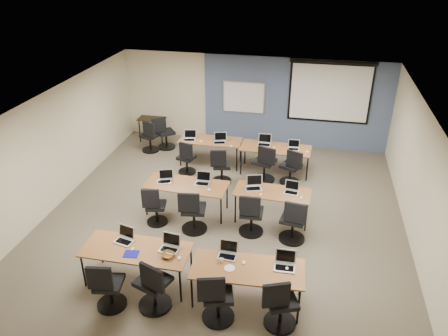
% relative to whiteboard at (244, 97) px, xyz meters
% --- Properties ---
extents(floor, '(8.00, 9.00, 0.02)m').
position_rel_whiteboard_xyz_m(floor, '(0.30, -4.43, -1.45)').
color(floor, '#6B6354').
rests_on(floor, ground).
extents(ceiling, '(8.00, 9.00, 0.02)m').
position_rel_whiteboard_xyz_m(ceiling, '(0.30, -4.43, 1.25)').
color(ceiling, white).
rests_on(ceiling, ground).
extents(wall_back, '(8.00, 0.04, 2.70)m').
position_rel_whiteboard_xyz_m(wall_back, '(0.30, 0.07, -0.10)').
color(wall_back, beige).
rests_on(wall_back, ground).
extents(wall_front, '(8.00, 0.04, 2.70)m').
position_rel_whiteboard_xyz_m(wall_front, '(0.30, -8.93, -0.10)').
color(wall_front, beige).
rests_on(wall_front, ground).
extents(wall_left, '(0.04, 9.00, 2.70)m').
position_rel_whiteboard_xyz_m(wall_left, '(-3.70, -4.43, -0.10)').
color(wall_left, beige).
rests_on(wall_left, ground).
extents(wall_right, '(0.04, 9.00, 2.70)m').
position_rel_whiteboard_xyz_m(wall_right, '(4.30, -4.43, -0.10)').
color(wall_right, beige).
rests_on(wall_right, ground).
extents(blue_accent_panel, '(5.50, 0.04, 2.70)m').
position_rel_whiteboard_xyz_m(blue_accent_panel, '(1.55, 0.04, -0.10)').
color(blue_accent_panel, '#3D5977').
rests_on(blue_accent_panel, wall_back).
extents(whiteboard, '(1.28, 0.03, 0.98)m').
position_rel_whiteboard_xyz_m(whiteboard, '(0.00, 0.00, 0.00)').
color(whiteboard, '#B4B4B4').
rests_on(whiteboard, wall_back).
extents(projector_screen, '(2.40, 0.10, 1.82)m').
position_rel_whiteboard_xyz_m(projector_screen, '(2.50, -0.02, 0.44)').
color(projector_screen, black).
rests_on(projector_screen, wall_back).
extents(training_table_front_left, '(1.94, 0.81, 0.73)m').
position_rel_whiteboard_xyz_m(training_table_front_left, '(-0.79, -6.67, -0.76)').
color(training_table_front_left, brown).
rests_on(training_table_front_left, floor).
extents(training_table_front_right, '(1.91, 0.79, 0.73)m').
position_rel_whiteboard_xyz_m(training_table_front_right, '(1.24, -6.77, -0.76)').
color(training_table_front_right, olive).
rests_on(training_table_front_right, floor).
extents(training_table_mid_left, '(1.87, 0.78, 0.73)m').
position_rel_whiteboard_xyz_m(training_table_mid_left, '(-0.58, -4.22, -0.76)').
color(training_table_mid_left, olive).
rests_on(training_table_mid_left, floor).
extents(training_table_mid_right, '(1.67, 0.69, 0.73)m').
position_rel_whiteboard_xyz_m(training_table_mid_right, '(1.37, -4.15, -0.77)').
color(training_table_mid_right, olive).
rests_on(training_table_mid_right, floor).
extents(training_table_back_left, '(1.72, 0.72, 0.73)m').
position_rel_whiteboard_xyz_m(training_table_back_left, '(-0.63, -1.70, -0.77)').
color(training_table_back_left, brown).
rests_on(training_table_back_left, floor).
extents(training_table_back_right, '(1.87, 0.78, 0.73)m').
position_rel_whiteboard_xyz_m(training_table_back_right, '(1.19, -1.83, -0.76)').
color(training_table_back_right, '#945530').
rests_on(training_table_back_right, floor).
extents(laptop_0, '(0.34, 0.29, 0.25)m').
position_rel_whiteboard_xyz_m(laptop_0, '(-1.09, -6.47, -0.66)').
color(laptop_0, silver).
rests_on(laptop_0, training_table_front_left).
extents(mouse_0, '(0.07, 0.10, 0.03)m').
position_rel_whiteboard_xyz_m(mouse_0, '(-0.85, -6.69, -0.71)').
color(mouse_0, white).
rests_on(mouse_0, training_table_front_left).
extents(task_chair_0, '(0.51, 0.51, 0.99)m').
position_rel_whiteboard_xyz_m(task_chair_0, '(-1.04, -7.41, -1.04)').
color(task_chair_0, black).
rests_on(task_chair_0, floor).
extents(laptop_1, '(0.34, 0.29, 0.26)m').
position_rel_whiteboard_xyz_m(laptop_1, '(-0.20, -6.53, -0.66)').
color(laptop_1, silver).
rests_on(laptop_1, training_table_front_left).
extents(mouse_1, '(0.08, 0.11, 0.04)m').
position_rel_whiteboard_xyz_m(mouse_1, '(0.04, -6.76, -0.71)').
color(mouse_1, white).
rests_on(mouse_1, training_table_front_left).
extents(task_chair_1, '(0.60, 0.58, 1.05)m').
position_rel_whiteboard_xyz_m(task_chair_1, '(-0.27, -7.26, -1.01)').
color(task_chair_1, black).
rests_on(task_chair_1, floor).
extents(laptop_2, '(0.33, 0.28, 0.25)m').
position_rel_whiteboard_xyz_m(laptop_2, '(0.84, -6.50, -0.66)').
color(laptop_2, silver).
rests_on(laptop_2, training_table_front_right).
extents(mouse_2, '(0.06, 0.10, 0.04)m').
position_rel_whiteboard_xyz_m(mouse_2, '(1.15, -6.65, -0.71)').
color(mouse_2, white).
rests_on(mouse_2, training_table_front_right).
extents(task_chair_2, '(0.55, 0.55, 1.02)m').
position_rel_whiteboard_xyz_m(task_chair_2, '(0.82, -7.31, -1.03)').
color(task_chair_2, black).
rests_on(task_chair_2, floor).
extents(laptop_3, '(0.35, 0.30, 0.27)m').
position_rel_whiteboard_xyz_m(laptop_3, '(1.84, -6.59, -0.65)').
color(laptop_3, '#BABAC4').
rests_on(laptop_3, training_table_front_right).
extents(mouse_3, '(0.07, 0.11, 0.04)m').
position_rel_whiteboard_xyz_m(mouse_3, '(1.89, -6.66, -0.71)').
color(mouse_3, white).
rests_on(mouse_3, training_table_front_right).
extents(task_chair_3, '(0.57, 0.54, 1.01)m').
position_rel_whiteboard_xyz_m(task_chair_3, '(1.84, -7.22, -1.03)').
color(task_chair_3, black).
rests_on(task_chair_3, floor).
extents(laptop_4, '(0.33, 0.28, 0.25)m').
position_rel_whiteboard_xyz_m(laptop_4, '(-1.10, -4.18, -0.66)').
color(laptop_4, '#B9B9BD').
rests_on(laptop_4, training_table_mid_left).
extents(mouse_4, '(0.08, 0.11, 0.03)m').
position_rel_whiteboard_xyz_m(mouse_4, '(-0.95, -4.29, -0.71)').
color(mouse_4, white).
rests_on(mouse_4, training_table_mid_left).
extents(task_chair_4, '(0.47, 0.47, 0.95)m').
position_rel_whiteboard_xyz_m(task_chair_4, '(-1.13, -4.86, -1.06)').
color(task_chair_4, black).
rests_on(task_chair_4, floor).
extents(laptop_5, '(0.33, 0.28, 0.25)m').
position_rel_whiteboard_xyz_m(laptop_5, '(-0.23, -4.10, -0.66)').
color(laptop_5, silver).
rests_on(laptop_5, training_table_mid_left).
extents(mouse_5, '(0.09, 0.11, 0.03)m').
position_rel_whiteboard_xyz_m(mouse_5, '(-0.01, -4.38, -0.71)').
color(mouse_5, white).
rests_on(mouse_5, training_table_mid_left).
extents(task_chair_5, '(0.56, 0.56, 1.03)m').
position_rel_whiteboard_xyz_m(task_chair_5, '(-0.24, -4.94, -1.02)').
color(task_chair_5, black).
rests_on(task_chair_5, floor).
extents(laptop_6, '(0.36, 0.31, 0.27)m').
position_rel_whiteboard_xyz_m(laptop_6, '(0.93, -4.07, -0.65)').
color(laptop_6, silver).
rests_on(laptop_6, training_table_mid_right).
extents(mouse_6, '(0.06, 0.09, 0.03)m').
position_rel_whiteboard_xyz_m(mouse_6, '(1.13, -4.35, -0.71)').
color(mouse_6, white).
rests_on(mouse_6, training_table_mid_right).
extents(task_chair_6, '(0.53, 0.53, 1.01)m').
position_rel_whiteboard_xyz_m(task_chair_6, '(1.00, -4.78, -1.03)').
color(task_chair_6, black).
rests_on(task_chair_6, floor).
extents(laptop_7, '(0.31, 0.27, 0.24)m').
position_rel_whiteboard_xyz_m(laptop_7, '(1.77, -4.08, -0.66)').
color(laptop_7, '#B5B5B5').
rests_on(laptop_7, training_table_mid_right).
extents(mouse_7, '(0.07, 0.11, 0.04)m').
position_rel_whiteboard_xyz_m(mouse_7, '(2.00, -4.29, -0.71)').
color(mouse_7, white).
rests_on(mouse_7, training_table_mid_right).
extents(task_chair_7, '(0.55, 0.55, 1.03)m').
position_rel_whiteboard_xyz_m(task_chair_7, '(1.89, -4.86, -1.02)').
color(task_chair_7, black).
rests_on(task_chair_7, floor).
extents(laptop_8, '(0.35, 0.29, 0.26)m').
position_rel_whiteboard_xyz_m(laptop_8, '(-1.20, -1.79, -0.66)').
color(laptop_8, '#B2B2B4').
rests_on(laptop_8, training_table_back_left).
extents(mouse_8, '(0.07, 0.11, 0.04)m').
position_rel_whiteboard_xyz_m(mouse_8, '(-0.85, -1.86, -0.71)').
color(mouse_8, white).
rests_on(mouse_8, training_table_back_left).
extents(task_chair_8, '(0.48, 0.47, 0.96)m').
position_rel_whiteboard_xyz_m(task_chair_8, '(-1.12, -2.40, -1.06)').
color(task_chair_8, black).
rests_on(task_chair_8, floor).
extents(laptop_9, '(0.35, 0.29, 0.26)m').
position_rel_whiteboard_xyz_m(laptop_9, '(-0.34, -1.80, -0.66)').
color(laptop_9, silver).
rests_on(laptop_9, training_table_back_left).
extents(mouse_9, '(0.07, 0.10, 0.03)m').
position_rel_whiteboard_xyz_m(mouse_9, '(0.02, -1.99, -0.71)').
color(mouse_9, white).
rests_on(mouse_9, training_table_back_left).
extents(task_chair_9, '(0.50, 0.50, 0.98)m').
position_rel_whiteboard_xyz_m(task_chair_9, '(-0.11, -2.70, -1.05)').
color(task_chair_9, black).
rests_on(task_chair_9, floor).
extents(laptop_10, '(0.36, 0.30, 0.27)m').
position_rel_whiteboard_xyz_m(laptop_10, '(0.87, -1.68, -0.65)').
color(laptop_10, '#A5A6B2').
rests_on(laptop_10, training_table_back_right).
extents(mouse_10, '(0.07, 0.10, 0.03)m').
position_rel_whiteboard_xyz_m(mouse_10, '(1.15, -1.86, -0.71)').
color(mouse_10, white).
rests_on(mouse_10, training_table_back_right).
extents(task_chair_10, '(0.59, 0.58, 1.05)m').
position_rel_whiteboard_xyz_m(task_chair_10, '(0.99, -2.41, -1.01)').
color(task_chair_10, black).
rests_on(task_chair_10, floor).
extents(laptop_11, '(0.30, 0.26, 0.23)m').
position_rel_whiteboard_xyz_m(laptop_11, '(1.66, -1.81, -0.66)').
color(laptop_11, '#A5A4B1').
rests_on(laptop_11, training_table_back_right).
extents(mouse_11, '(0.07, 0.09, 0.03)m').
position_rel_whiteboard_xyz_m(mouse_11, '(2.03, -1.92, -0.71)').
color(mouse_11, white).
rests_on(mouse_11, training_table_back_right).
extents(task_chair_11, '(0.56, 0.52, 1.00)m').
position_rel_whiteboard_xyz_m(task_chair_11, '(1.67, -2.41, -1.04)').
color(task_chair_11, black).
rests_on(task_chair_11, floor).
extents(blue_mousepad, '(0.28, 0.25, 0.01)m').
position_rel_whiteboard_xyz_m(blue_mousepad, '(-0.82, -6.82, -0.72)').
color(blue_mousepad, '#141196').
rests_on(blue_mousepad, training_table_front_left).
extents(snack_bowl, '(0.30, 0.30, 0.06)m').
position_rel_whiteboard_xyz_m(snack_bowl, '(-0.18, -6.75, -0.69)').
color(snack_bowl, brown).
rests_on(snack_bowl, training_table_front_left).
extents(snack_plate, '(0.20, 0.20, 0.01)m').
position_rel_whiteboard_xyz_m(snack_plate, '(0.94, -6.84, -0.71)').
color(snack_plate, white).
rests_on(snack_plate, training_table_front_right).
extents(coffee_cup, '(0.06, 0.06, 0.05)m').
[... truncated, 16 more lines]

